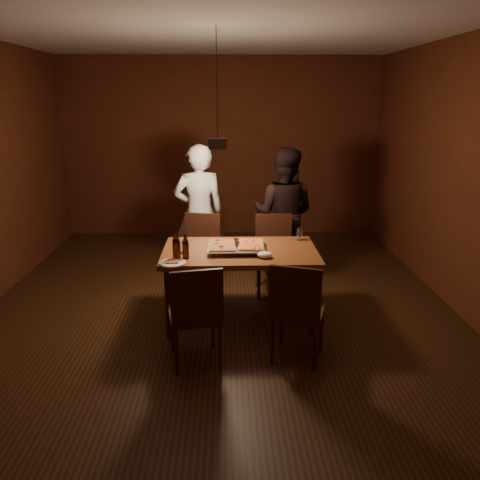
{
  "coord_description": "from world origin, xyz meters",
  "views": [
    {
      "loc": [
        0.09,
        -4.57,
        2.17
      ],
      "look_at": [
        0.21,
        -0.23,
        0.85
      ],
      "focal_mm": 35.0,
      "sensor_mm": 36.0,
      "label": 1
    }
  ],
  "objects_px": {
    "diner_white": "(199,213)",
    "diner_dark": "(283,214)",
    "chair_near_left": "(196,307)",
    "pizza_tray": "(236,248)",
    "chair_far_right": "(274,246)",
    "beer_bottle_b": "(186,247)",
    "dining_table": "(240,257)",
    "chair_far_left": "(201,246)",
    "chair_near_right": "(297,304)",
    "plate_slice": "(173,263)",
    "pendant_lamp": "(218,142)",
    "beer_bottle_a": "(176,245)"
  },
  "relations": [
    {
      "from": "chair_far_right",
      "to": "chair_near_left",
      "type": "bearing_deg",
      "value": 64.7
    },
    {
      "from": "dining_table",
      "to": "pizza_tray",
      "type": "xyz_separation_m",
      "value": [
        -0.04,
        -0.01,
        0.1
      ]
    },
    {
      "from": "beer_bottle_b",
      "to": "diner_white",
      "type": "height_order",
      "value": "diner_white"
    },
    {
      "from": "pizza_tray",
      "to": "dining_table",
      "type": "bearing_deg",
      "value": 14.57
    },
    {
      "from": "beer_bottle_b",
      "to": "diner_white",
      "type": "xyz_separation_m",
      "value": [
        0.04,
        1.44,
        -0.03
      ]
    },
    {
      "from": "chair_near_right",
      "to": "plate_slice",
      "type": "xyz_separation_m",
      "value": [
        -1.06,
        0.41,
        0.22
      ]
    },
    {
      "from": "diner_white",
      "to": "diner_dark",
      "type": "relative_size",
      "value": 1.03
    },
    {
      "from": "chair_far_right",
      "to": "chair_near_left",
      "type": "relative_size",
      "value": 0.98
    },
    {
      "from": "beer_bottle_b",
      "to": "diner_dark",
      "type": "relative_size",
      "value": 0.14
    },
    {
      "from": "chair_far_left",
      "to": "chair_near_left",
      "type": "xyz_separation_m",
      "value": [
        0.05,
        -1.66,
        0.0
      ]
    },
    {
      "from": "chair_near_left",
      "to": "diner_dark",
      "type": "bearing_deg",
      "value": 54.14
    },
    {
      "from": "diner_white",
      "to": "diner_dark",
      "type": "bearing_deg",
      "value": 172.37
    },
    {
      "from": "chair_near_right",
      "to": "pizza_tray",
      "type": "distance_m",
      "value": 0.95
    },
    {
      "from": "diner_dark",
      "to": "chair_near_right",
      "type": "bearing_deg",
      "value": 107.4
    },
    {
      "from": "dining_table",
      "to": "beer_bottle_b",
      "type": "relative_size",
      "value": 6.52
    },
    {
      "from": "pizza_tray",
      "to": "chair_far_left",
      "type": "bearing_deg",
      "value": 111.9
    },
    {
      "from": "chair_far_right",
      "to": "beer_bottle_a",
      "type": "bearing_deg",
      "value": 47.09
    },
    {
      "from": "pizza_tray",
      "to": "chair_far_right",
      "type": "bearing_deg",
      "value": 56.94
    },
    {
      "from": "chair_far_left",
      "to": "chair_near_right",
      "type": "height_order",
      "value": "same"
    },
    {
      "from": "diner_dark",
      "to": "pizza_tray",
      "type": "bearing_deg",
      "value": 85.09
    },
    {
      "from": "chair_near_left",
      "to": "dining_table",
      "type": "bearing_deg",
      "value": 54.12
    },
    {
      "from": "beer_bottle_b",
      "to": "diner_dark",
      "type": "xyz_separation_m",
      "value": [
        1.08,
        1.49,
        -0.06
      ]
    },
    {
      "from": "dining_table",
      "to": "chair_far_left",
      "type": "distance_m",
      "value": 0.94
    },
    {
      "from": "chair_far_right",
      "to": "diner_white",
      "type": "bearing_deg",
      "value": -25.14
    },
    {
      "from": "pizza_tray",
      "to": "chair_near_right",
      "type": "bearing_deg",
      "value": -61.7
    },
    {
      "from": "pizza_tray",
      "to": "pendant_lamp",
      "type": "relative_size",
      "value": 0.5
    },
    {
      "from": "plate_slice",
      "to": "beer_bottle_b",
      "type": "bearing_deg",
      "value": 54.11
    },
    {
      "from": "dining_table",
      "to": "chair_far_left",
      "type": "bearing_deg",
      "value": 117.63
    },
    {
      "from": "plate_slice",
      "to": "chair_near_right",
      "type": "bearing_deg",
      "value": -21.06
    },
    {
      "from": "pizza_tray",
      "to": "beer_bottle_a",
      "type": "bearing_deg",
      "value": -158.52
    },
    {
      "from": "chair_near_left",
      "to": "beer_bottle_a",
      "type": "height_order",
      "value": "beer_bottle_a"
    },
    {
      "from": "beer_bottle_b",
      "to": "plate_slice",
      "type": "height_order",
      "value": "beer_bottle_b"
    },
    {
      "from": "pizza_tray",
      "to": "beer_bottle_b",
      "type": "bearing_deg",
      "value": -157.42
    },
    {
      "from": "chair_near_right",
      "to": "chair_far_left",
      "type": "bearing_deg",
      "value": 137.7
    },
    {
      "from": "chair_far_left",
      "to": "beer_bottle_a",
      "type": "xyz_separation_m",
      "value": [
        -0.16,
        -1.09,
        0.35
      ]
    },
    {
      "from": "chair_near_right",
      "to": "pizza_tray",
      "type": "relative_size",
      "value": 0.97
    },
    {
      "from": "plate_slice",
      "to": "diner_dark",
      "type": "distance_m",
      "value": 2.02
    },
    {
      "from": "dining_table",
      "to": "chair_far_right",
      "type": "xyz_separation_m",
      "value": [
        0.41,
        0.77,
        -0.14
      ]
    },
    {
      "from": "pizza_tray",
      "to": "pendant_lamp",
      "type": "xyz_separation_m",
      "value": [
        -0.17,
        0.25,
        0.99
      ]
    },
    {
      "from": "pizza_tray",
      "to": "plate_slice",
      "type": "bearing_deg",
      "value": -150.33
    },
    {
      "from": "dining_table",
      "to": "plate_slice",
      "type": "relative_size",
      "value": 6.32
    },
    {
      "from": "pendant_lamp",
      "to": "beer_bottle_b",
      "type": "bearing_deg",
      "value": -121.96
    },
    {
      "from": "beer_bottle_a",
      "to": "plate_slice",
      "type": "bearing_deg",
      "value": -101.41
    },
    {
      "from": "chair_near_left",
      "to": "pizza_tray",
      "type": "xyz_separation_m",
      "value": [
        0.35,
        0.83,
        0.24
      ]
    },
    {
      "from": "chair_far_left",
      "to": "pendant_lamp",
      "type": "xyz_separation_m",
      "value": [
        0.22,
        -0.59,
        1.22
      ]
    },
    {
      "from": "diner_white",
      "to": "chair_far_right",
      "type": "bearing_deg",
      "value": 143.45
    },
    {
      "from": "diner_white",
      "to": "diner_dark",
      "type": "xyz_separation_m",
      "value": [
        1.03,
        0.05,
        -0.02
      ]
    },
    {
      "from": "chair_near_right",
      "to": "pendant_lamp",
      "type": "bearing_deg",
      "value": 141.78
    },
    {
      "from": "chair_near_right",
      "to": "chair_far_right",
      "type": "bearing_deg",
      "value": 110.66
    },
    {
      "from": "diner_dark",
      "to": "chair_far_left",
      "type": "bearing_deg",
      "value": 43.77
    }
  ]
}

